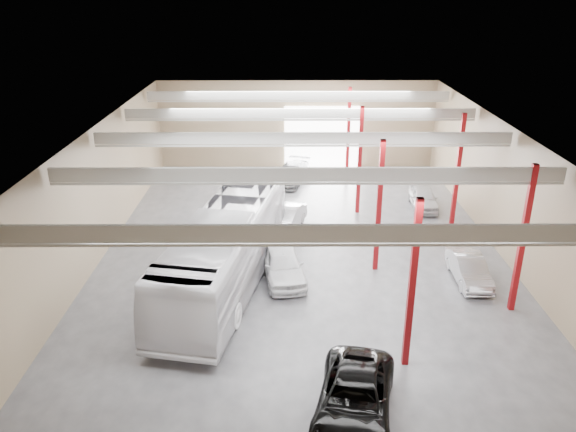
{
  "coord_description": "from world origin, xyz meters",
  "views": [
    {
      "loc": [
        -0.9,
        -28.31,
        13.89
      ],
      "look_at": [
        -0.79,
        -0.02,
        2.2
      ],
      "focal_mm": 35.0,
      "sensor_mm": 36.0,
      "label": 1
    }
  ],
  "objects_px": {
    "car_right_far": "(423,198)",
    "car_right_near": "(469,269)",
    "black_sedan": "(354,399)",
    "car_row_c": "(291,173)",
    "car_row_a": "(283,264)",
    "coach_bus": "(226,249)",
    "car_row_b": "(285,219)"
  },
  "relations": [
    {
      "from": "car_row_c",
      "to": "car_right_near",
      "type": "height_order",
      "value": "car_row_c"
    },
    {
      "from": "car_row_b",
      "to": "car_row_c",
      "type": "distance_m",
      "value": 8.93
    },
    {
      "from": "car_row_a",
      "to": "car_right_far",
      "type": "height_order",
      "value": "car_row_a"
    },
    {
      "from": "car_row_a",
      "to": "car_row_c",
      "type": "bearing_deg",
      "value": 78.21
    },
    {
      "from": "car_row_c",
      "to": "car_right_near",
      "type": "bearing_deg",
      "value": -42.84
    },
    {
      "from": "car_right_far",
      "to": "car_row_a",
      "type": "bearing_deg",
      "value": -129.72
    },
    {
      "from": "car_row_a",
      "to": "car_right_far",
      "type": "distance_m",
      "value": 13.55
    },
    {
      "from": "black_sedan",
      "to": "car_right_near",
      "type": "relative_size",
      "value": 1.35
    },
    {
      "from": "black_sedan",
      "to": "car_row_c",
      "type": "relative_size",
      "value": 1.11
    },
    {
      "from": "coach_bus",
      "to": "car_row_c",
      "type": "height_order",
      "value": "coach_bus"
    },
    {
      "from": "car_row_a",
      "to": "car_row_b",
      "type": "distance_m",
      "value": 6.09
    },
    {
      "from": "coach_bus",
      "to": "car_right_far",
      "type": "height_order",
      "value": "coach_bus"
    },
    {
      "from": "car_row_b",
      "to": "car_row_c",
      "type": "relative_size",
      "value": 0.88
    },
    {
      "from": "car_right_far",
      "to": "black_sedan",
      "type": "bearing_deg",
      "value": -105.09
    },
    {
      "from": "coach_bus",
      "to": "car_row_c",
      "type": "distance_m",
      "value": 15.99
    },
    {
      "from": "coach_bus",
      "to": "car_right_far",
      "type": "distance_m",
      "value": 16.02
    },
    {
      "from": "black_sedan",
      "to": "car_row_c",
      "type": "bearing_deg",
      "value": 106.6
    },
    {
      "from": "car_right_far",
      "to": "car_right_near",
      "type": "bearing_deg",
      "value": -85.94
    },
    {
      "from": "car_row_c",
      "to": "car_row_a",
      "type": "bearing_deg",
      "value": -74.91
    },
    {
      "from": "black_sedan",
      "to": "car_right_near",
      "type": "xyz_separation_m",
      "value": [
        6.87,
        9.67,
        -0.09
      ]
    },
    {
      "from": "car_row_c",
      "to": "car_row_b",
      "type": "bearing_deg",
      "value": -75.65
    },
    {
      "from": "car_row_b",
      "to": "car_right_far",
      "type": "xyz_separation_m",
      "value": [
        9.25,
        3.7,
        -0.02
      ]
    },
    {
      "from": "car_row_a",
      "to": "car_right_near",
      "type": "bearing_deg",
      "value": -11.53
    },
    {
      "from": "car_row_b",
      "to": "black_sedan",
      "type": "bearing_deg",
      "value": -62.81
    },
    {
      "from": "coach_bus",
      "to": "car_row_a",
      "type": "xyz_separation_m",
      "value": [
        2.78,
        0.58,
        -1.13
      ]
    },
    {
      "from": "black_sedan",
      "to": "car_row_a",
      "type": "height_order",
      "value": "car_row_a"
    },
    {
      "from": "coach_bus",
      "to": "black_sedan",
      "type": "relative_size",
      "value": 2.54
    },
    {
      "from": "coach_bus",
      "to": "car_row_b",
      "type": "relative_size",
      "value": 3.21
    },
    {
      "from": "car_row_b",
      "to": "car_right_near",
      "type": "relative_size",
      "value": 1.07
    },
    {
      "from": "coach_bus",
      "to": "car_right_near",
      "type": "height_order",
      "value": "coach_bus"
    },
    {
      "from": "coach_bus",
      "to": "car_row_b",
      "type": "height_order",
      "value": "coach_bus"
    },
    {
      "from": "coach_bus",
      "to": "car_right_near",
      "type": "distance_m",
      "value": 12.22
    }
  ]
}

